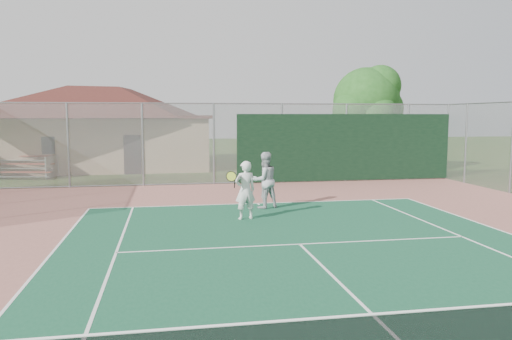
{
  "coord_description": "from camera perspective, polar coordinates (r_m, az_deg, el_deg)",
  "views": [
    {
      "loc": [
        -2.97,
        -4.52,
        2.98
      ],
      "look_at": [
        -0.5,
        9.39,
        1.44
      ],
      "focal_mm": 35.0,
      "sensor_mm": 36.0,
      "label": 1
    }
  ],
  "objects": [
    {
      "name": "back_fence",
      "position": [
        22.13,
        3.21,
        2.83
      ],
      "size": [
        20.08,
        0.11,
        3.53
      ],
      "color": "gray",
      "rests_on": "ground"
    },
    {
      "name": "bleachers",
      "position": [
        26.39,
        -25.01,
        0.39
      ],
      "size": [
        3.1,
        2.13,
        1.06
      ],
      "rotation": [
        0.0,
        0.0,
        -0.21
      ],
      "color": "maroon",
      "rests_on": "ground"
    },
    {
      "name": "side_fence_right",
      "position": [
        21.44,
        27.2,
        2.26
      ],
      "size": [
        0.08,
        9.0,
        3.5
      ],
      "color": "gray",
      "rests_on": "ground"
    },
    {
      "name": "player_white_front",
      "position": [
        14.26,
        -1.27,
        -2.36
      ],
      "size": [
        0.94,
        0.7,
        1.68
      ],
      "rotation": [
        0.0,
        0.0,
        3.34
      ],
      "color": "silver",
      "rests_on": "ground"
    },
    {
      "name": "player_grey_back",
      "position": [
        15.97,
        0.98,
        -1.24
      ],
      "size": [
        1.05,
        0.92,
        1.81
      ],
      "rotation": [
        0.0,
        0.0,
        3.45
      ],
      "color": "#B3B6B8",
      "rests_on": "ground"
    },
    {
      "name": "clubhouse",
      "position": [
        30.01,
        -17.18,
        5.54
      ],
      "size": [
        12.78,
        8.69,
        5.43
      ],
      "rotation": [
        0.0,
        0.0,
        0.02
      ],
      "color": "tan",
      "rests_on": "ground"
    },
    {
      "name": "tree",
      "position": [
        25.99,
        12.69,
        7.48
      ],
      "size": [
        3.94,
        3.73,
        5.5
      ],
      "color": "#392714",
      "rests_on": "ground"
    }
  ]
}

